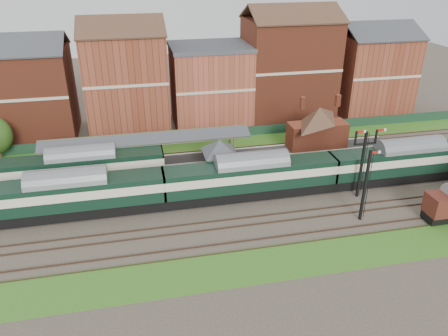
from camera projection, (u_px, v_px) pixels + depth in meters
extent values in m
plane|color=#473D33|center=(251.00, 197.00, 50.33)|extent=(160.00, 160.00, 0.00)
cube|color=#2D6619|center=(222.00, 143.00, 64.31)|extent=(90.00, 4.50, 0.06)
cube|color=#2D6619|center=(286.00, 261.00, 39.81)|extent=(90.00, 5.00, 0.06)
cube|color=#193823|center=(219.00, 133.00, 65.74)|extent=(90.00, 0.12, 1.50)
cube|color=#2D2D2D|center=(195.00, 161.00, 57.69)|extent=(55.00, 3.40, 1.00)
cube|color=#647956|center=(220.00, 177.00, 52.07)|extent=(3.40, 3.20, 2.40)
cube|color=#4D5032|center=(220.00, 161.00, 51.09)|extent=(3.60, 3.40, 2.00)
pyramid|color=#383A3F|center=(220.00, 146.00, 50.29)|extent=(5.40, 5.40, 1.60)
cube|color=brown|center=(283.00, 171.00, 53.62)|extent=(3.00, 2.40, 2.20)
cube|color=#4C3323|center=(286.00, 163.00, 52.41)|extent=(3.20, 1.34, 0.79)
cube|color=#4C3323|center=(282.00, 159.00, 53.55)|extent=(3.20, 1.34, 0.79)
cube|color=brown|center=(317.00, 135.00, 59.90)|extent=(8.00, 3.00, 3.50)
pyramid|color=#4C3323|center=(319.00, 115.00, 58.62)|extent=(8.10, 8.10, 2.20)
cube|color=brown|center=(302.00, 113.00, 57.93)|extent=(0.60, 0.60, 1.60)
cube|color=brown|center=(337.00, 111.00, 58.87)|extent=(0.60, 0.60, 1.60)
cube|color=#4D5032|center=(56.00, 162.00, 52.37)|extent=(0.22, 0.22, 3.40)
cube|color=#4D5032|center=(230.00, 139.00, 58.79)|extent=(0.22, 0.22, 3.40)
cube|color=#383A3F|center=(147.00, 139.00, 53.90)|extent=(26.00, 1.99, 0.90)
cube|color=#383A3F|center=(146.00, 133.00, 55.56)|extent=(26.00, 1.99, 0.90)
cube|color=#4D5032|center=(147.00, 133.00, 54.56)|extent=(26.00, 0.20, 0.20)
cube|color=black|center=(362.00, 165.00, 48.62)|extent=(0.25, 0.25, 8.00)
cube|color=black|center=(365.00, 144.00, 47.46)|extent=(2.60, 0.18, 0.18)
cube|color=#B2140F|center=(361.00, 132.00, 46.69)|extent=(1.10, 0.08, 0.25)
cube|color=#B2140F|center=(382.00, 130.00, 47.14)|extent=(1.10, 0.08, 0.25)
cube|color=black|center=(365.00, 186.00, 44.30)|extent=(0.25, 0.25, 8.00)
cube|color=#B2140F|center=(376.00, 152.00, 42.76)|extent=(1.10, 0.08, 0.25)
cube|color=brown|center=(23.00, 95.00, 64.02)|extent=(14.00, 10.00, 13.00)
cube|color=brown|center=(126.00, 82.00, 66.41)|extent=(12.00, 10.00, 15.00)
cube|color=#A74B36|center=(210.00, 87.00, 69.53)|extent=(12.00, 10.00, 12.00)
cube|color=brown|center=(289.00, 70.00, 71.09)|extent=(14.00, 10.00, 16.00)
cube|color=brown|center=(371.00, 74.00, 74.58)|extent=(12.00, 10.00, 13.00)
cube|color=black|center=(72.00, 210.00, 46.28)|extent=(19.62, 2.75, 1.20)
cube|color=black|center=(69.00, 194.00, 45.38)|extent=(19.62, 3.05, 2.83)
cube|color=beige|center=(69.00, 191.00, 45.23)|extent=(19.64, 3.09, 0.98)
cube|color=slate|center=(67.00, 180.00, 44.68)|extent=(19.62, 3.05, 0.65)
cube|color=black|center=(251.00, 191.00, 49.98)|extent=(19.62, 2.75, 1.20)
cube|color=black|center=(251.00, 175.00, 49.08)|extent=(19.62, 3.05, 2.83)
cube|color=beige|center=(251.00, 173.00, 48.93)|extent=(19.64, 3.09, 0.98)
cube|color=slate|center=(252.00, 163.00, 48.38)|extent=(19.62, 3.05, 0.65)
cube|color=black|center=(404.00, 174.00, 53.68)|extent=(19.62, 2.75, 1.20)
cube|color=black|center=(408.00, 160.00, 52.78)|extent=(19.62, 3.05, 2.83)
cube|color=beige|center=(408.00, 157.00, 52.63)|extent=(19.64, 3.09, 0.98)
cube|color=slate|center=(410.00, 148.00, 52.08)|extent=(19.62, 3.05, 0.65)
cube|color=black|center=(85.00, 181.00, 52.15)|extent=(18.83, 2.64, 1.15)
cube|color=black|center=(83.00, 167.00, 51.29)|extent=(18.83, 2.93, 2.72)
cube|color=beige|center=(83.00, 164.00, 51.15)|extent=(18.85, 2.97, 0.94)
cube|color=slate|center=(81.00, 155.00, 50.61)|extent=(18.83, 2.93, 0.63)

